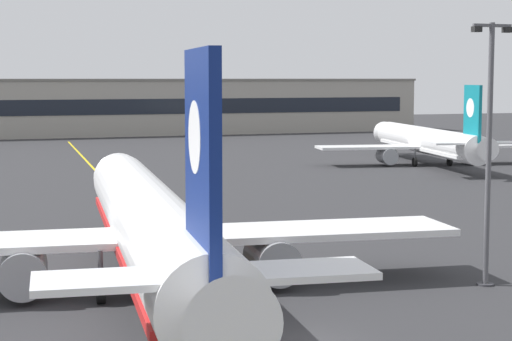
# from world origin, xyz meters

# --- Properties ---
(ground_plane) EXTENTS (400.00, 400.00, 0.00)m
(ground_plane) POSITION_xyz_m (0.00, 0.00, 0.00)
(ground_plane) COLOR #2D2D30
(taxiway_centreline) EXTENTS (12.85, 179.58, 0.01)m
(taxiway_centreline) POSITION_xyz_m (0.00, 30.00, 0.00)
(taxiway_centreline) COLOR yellow
(taxiway_centreline) RESTS_ON ground
(airliner_foreground) EXTENTS (32.34, 41.50, 11.65)m
(airliner_foreground) POSITION_xyz_m (-4.19, 10.45, 3.37)
(airliner_foreground) COLOR white
(airliner_foreground) RESTS_ON ground
(airliner_background) EXTENTS (27.61, 35.29, 9.94)m
(airliner_background) POSITION_xyz_m (42.53, 63.57, 2.88)
(airliner_background) COLOR white
(airliner_background) RESTS_ON ground
(apron_lamp_post) EXTENTS (2.24, 0.90, 13.47)m
(apron_lamp_post) POSITION_xyz_m (12.47, 6.07, 7.05)
(apron_lamp_post) COLOR #515156
(apron_lamp_post) RESTS_ON ground
(safety_cone_by_nose_gear) EXTENTS (0.44, 0.44, 0.55)m
(safety_cone_by_nose_gear) POSITION_xyz_m (-3.77, 26.35, 0.26)
(safety_cone_by_nose_gear) COLOR orange
(safety_cone_by_nose_gear) RESTS_ON ground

